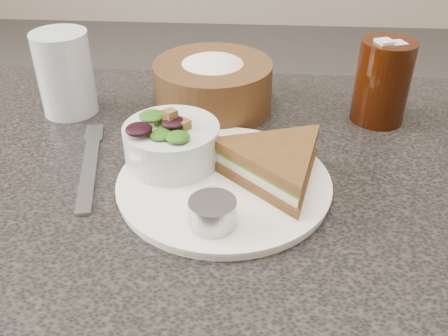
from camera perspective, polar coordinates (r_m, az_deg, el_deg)
dinner_plate at (r=0.64m, az=0.00°, el=-1.80°), size 0.27×0.27×0.01m
sandwich at (r=0.63m, az=5.86°, el=0.49°), size 0.25×0.25×0.05m
salad_bowl at (r=0.66m, az=-6.01°, el=3.49°), size 0.14×0.14×0.07m
dressing_ramekin at (r=0.56m, az=-1.31°, el=-5.18°), size 0.07×0.07×0.03m
orange_wedge at (r=0.67m, az=2.02°, el=2.28°), size 0.08×0.08×0.03m
fork at (r=0.70m, az=-15.15°, el=-0.14°), size 0.06×0.20×0.01m
knife at (r=0.66m, az=-9.17°, el=-1.82°), size 0.04×0.18×0.00m
bread_basket at (r=0.81m, az=-1.28°, el=10.23°), size 0.21×0.21×0.11m
cola_glass at (r=0.81m, az=17.73°, el=9.74°), size 0.10×0.10×0.14m
water_glass at (r=0.84m, az=-17.69°, el=10.26°), size 0.10×0.10×0.13m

